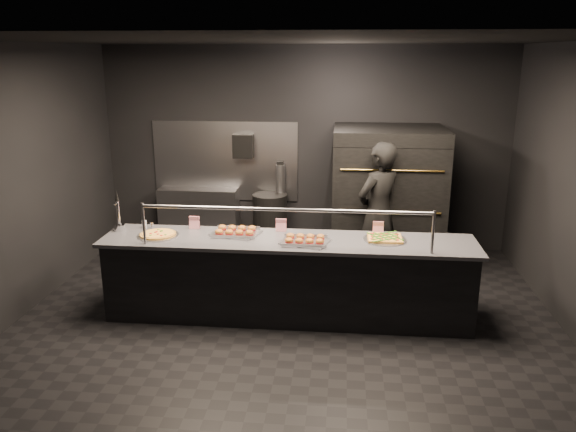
% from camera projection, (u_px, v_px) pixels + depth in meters
% --- Properties ---
extents(room, '(6.04, 6.00, 3.00)m').
position_uv_depth(room, '(286.00, 187.00, 6.02)').
color(room, black).
rests_on(room, ground).
extents(service_counter, '(4.10, 0.78, 1.37)m').
position_uv_depth(service_counter, '(288.00, 278.00, 6.26)').
color(service_counter, black).
rests_on(service_counter, ground).
extents(pizza_oven, '(1.50, 1.23, 1.91)m').
position_uv_depth(pizza_oven, '(387.00, 196.00, 7.82)').
color(pizza_oven, black).
rests_on(pizza_oven, ground).
extents(prep_shelf, '(1.20, 0.35, 0.90)m').
position_uv_depth(prep_shelf, '(199.00, 217.00, 8.63)').
color(prep_shelf, '#99999E').
rests_on(prep_shelf, ground).
extents(towel_dispenser, '(0.30, 0.20, 0.35)m').
position_uv_depth(towel_dispenser, '(243.00, 146.00, 8.32)').
color(towel_dispenser, black).
rests_on(towel_dispenser, room).
extents(fire_extinguisher, '(0.14, 0.14, 0.51)m').
position_uv_depth(fire_extinguisher, '(280.00, 179.00, 8.42)').
color(fire_extinguisher, '#B2B2B7').
rests_on(fire_extinguisher, room).
extents(beer_tap, '(0.12, 0.17, 0.47)m').
position_uv_depth(beer_tap, '(119.00, 219.00, 6.39)').
color(beer_tap, silver).
rests_on(beer_tap, service_counter).
extents(round_pizza, '(0.46, 0.46, 0.03)m').
position_uv_depth(round_pizza, '(158.00, 235.00, 6.24)').
color(round_pizza, silver).
rests_on(round_pizza, service_counter).
extents(slider_tray_a, '(0.58, 0.49, 0.08)m').
position_uv_depth(slider_tray_a, '(236.00, 231.00, 6.30)').
color(slider_tray_a, silver).
rests_on(slider_tray_a, service_counter).
extents(slider_tray_b, '(0.56, 0.48, 0.08)m').
position_uv_depth(slider_tray_b, '(305.00, 240.00, 6.01)').
color(slider_tray_b, silver).
rests_on(slider_tray_b, service_counter).
extents(square_pizza, '(0.47, 0.47, 0.05)m').
position_uv_depth(square_pizza, '(385.00, 238.00, 6.10)').
color(square_pizza, silver).
rests_on(square_pizza, service_counter).
extents(condiment_jar, '(0.14, 0.05, 0.09)m').
position_uv_depth(condiment_jar, '(147.00, 225.00, 6.51)').
color(condiment_jar, silver).
rests_on(condiment_jar, service_counter).
extents(tent_cards, '(2.23, 0.04, 0.15)m').
position_uv_depth(tent_cards, '(284.00, 225.00, 6.38)').
color(tent_cards, white).
rests_on(tent_cards, service_counter).
extents(trash_bin, '(0.52, 0.52, 0.86)m').
position_uv_depth(trash_bin, '(270.00, 222.00, 8.43)').
color(trash_bin, black).
rests_on(trash_bin, ground).
extents(worker, '(0.79, 0.77, 1.83)m').
position_uv_depth(worker, '(378.00, 213.00, 7.15)').
color(worker, black).
rests_on(worker, ground).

